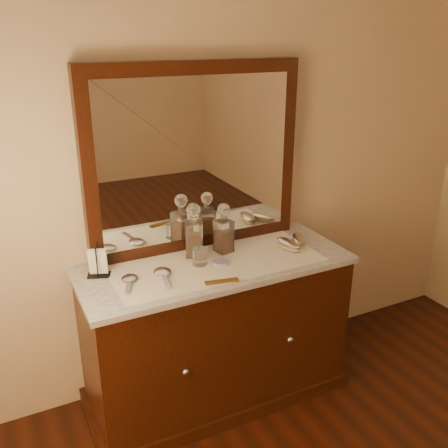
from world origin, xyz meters
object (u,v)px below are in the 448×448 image
(brush_near, at_px, (289,244))
(hand_mirror_outer, at_px, (129,280))
(pin_dish, at_px, (221,262))
(decanter_left, at_px, (194,236))
(comb, at_px, (222,281))
(mirror_frame, at_px, (195,159))
(dresser_cabinet, at_px, (216,333))
(decanter_right, at_px, (224,233))
(napkin_rack, at_px, (98,263))
(hand_mirror_inner, at_px, (163,274))
(brush_far, at_px, (299,239))

(brush_near, bearing_deg, hand_mirror_outer, 179.35)
(pin_dish, height_order, decanter_left, decanter_left)
(brush_near, bearing_deg, comb, -159.34)
(mirror_frame, distance_m, brush_near, 0.70)
(dresser_cabinet, distance_m, mirror_frame, 0.97)
(decanter_right, bearing_deg, mirror_frame, 123.13)
(napkin_rack, distance_m, brush_near, 1.03)
(pin_dish, distance_m, brush_near, 0.42)
(brush_near, bearing_deg, mirror_frame, 147.69)
(dresser_cabinet, relative_size, mirror_frame, 1.17)
(brush_near, height_order, hand_mirror_inner, brush_near)
(decanter_left, bearing_deg, pin_dish, -61.96)
(hand_mirror_inner, bearing_deg, decanter_left, 32.43)
(napkin_rack, bearing_deg, mirror_frame, 12.19)
(comb, bearing_deg, decanter_right, 73.71)
(dresser_cabinet, height_order, mirror_frame, mirror_frame)
(comb, height_order, brush_near, brush_near)
(decanter_right, distance_m, brush_near, 0.37)
(pin_dish, relative_size, hand_mirror_outer, 0.40)
(comb, bearing_deg, hand_mirror_outer, 164.69)
(pin_dish, relative_size, brush_far, 0.46)
(hand_mirror_outer, bearing_deg, hand_mirror_inner, -2.53)
(dresser_cabinet, bearing_deg, decanter_left, 120.46)
(brush_near, relative_size, hand_mirror_outer, 0.89)
(comb, height_order, decanter_left, decanter_left)
(decanter_left, xyz_separation_m, hand_mirror_inner, (-0.23, -0.15, -0.11))
(dresser_cabinet, height_order, pin_dish, pin_dish)
(decanter_right, relative_size, brush_far, 1.53)
(decanter_left, height_order, brush_far, decanter_left)
(decanter_right, xyz_separation_m, brush_far, (0.43, -0.09, -0.08))
(hand_mirror_outer, bearing_deg, dresser_cabinet, 2.42)
(hand_mirror_outer, bearing_deg, decanter_right, 11.71)
(brush_near, bearing_deg, brush_far, 20.12)
(pin_dish, height_order, hand_mirror_outer, hand_mirror_outer)
(brush_near, xyz_separation_m, brush_far, (0.09, 0.03, -0.00))
(mirror_frame, bearing_deg, napkin_rack, -167.81)
(pin_dish, xyz_separation_m, napkin_rack, (-0.60, 0.16, 0.06))
(decanter_right, height_order, hand_mirror_inner, decanter_right)
(mirror_frame, relative_size, brush_far, 6.59)
(napkin_rack, relative_size, decanter_right, 0.60)
(comb, bearing_deg, brush_near, 32.13)
(napkin_rack, bearing_deg, decanter_right, -1.77)
(comb, distance_m, hand_mirror_inner, 0.30)
(brush_far, bearing_deg, mirror_frame, 155.49)
(decanter_right, relative_size, hand_mirror_outer, 1.33)
(dresser_cabinet, height_order, hand_mirror_inner, hand_mirror_inner)
(dresser_cabinet, xyz_separation_m, pin_dish, (0.01, -0.04, 0.45))
(dresser_cabinet, distance_m, pin_dish, 0.45)
(brush_near, distance_m, hand_mirror_inner, 0.74)
(napkin_rack, bearing_deg, dresser_cabinet, -11.47)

